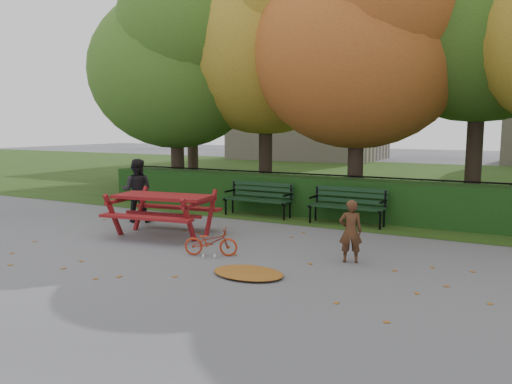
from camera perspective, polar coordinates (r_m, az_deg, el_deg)
The scene contains 17 objects.
ground at distance 9.31m, azimuth -3.25°, elevation -7.01°, with size 90.00×90.00×0.00m, color slate.
grass_strip at distance 22.31m, azimuth 15.84°, elevation 1.25°, with size 90.00×90.00×0.00m, color #1C3711.
building_left at distance 36.73m, azimuth 6.21°, elevation 15.58°, with size 10.00×7.00×15.00m, color tan.
hedge at distance 13.19m, azimuth 6.97°, elevation -0.52°, with size 13.00×0.90×1.00m, color black.
iron_fence at distance 13.93m, azimuth 8.17°, elevation 0.04°, with size 14.00×0.04×1.02m.
tree_a at distance 16.69m, azimuth -8.78°, elevation 14.97°, with size 5.88×5.60×7.48m.
tree_b at distance 16.40m, azimuth 1.87°, elevation 18.31°, with size 6.72×6.40×8.79m.
tree_c at distance 14.40m, azimuth 12.72°, elevation 17.31°, with size 6.30×6.00×8.00m.
tree_f at distance 20.93m, azimuth -7.01°, elevation 16.71°, with size 6.93×6.60×9.19m.
bench_left at distance 13.00m, azimuth 0.34°, elevation -0.49°, with size 1.80×0.57×0.88m.
bench_right at distance 12.08m, azimuth 10.46°, elevation -1.24°, with size 1.80×0.57×0.88m.
picnic_table at distance 10.86m, azimuth -10.61°, elevation -1.35°, with size 2.27×1.93×1.00m.
leaf_pile at distance 7.97m, azimuth -0.89°, elevation -9.21°, with size 1.18×0.81×0.08m, color #652C0C.
leaf_scatter at distance 9.56m, azimuth -2.31°, elevation -6.58°, with size 9.00×5.70×0.01m, color #652C0C, non-canonical shape.
child at distance 8.73m, azimuth 10.75°, elevation -4.42°, with size 0.40×0.26×1.09m, color #452716.
adult at distance 12.53m, azimuth -13.44°, elevation 0.17°, with size 0.75×0.59×1.55m, color black.
bicycle at distance 9.12m, azimuth -5.17°, elevation -5.69°, with size 0.34×0.97×0.51m, color #A52A0F.
Camera 1 is at (4.71, -7.68, 2.34)m, focal length 35.00 mm.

